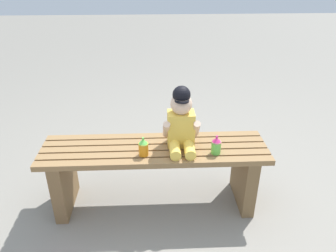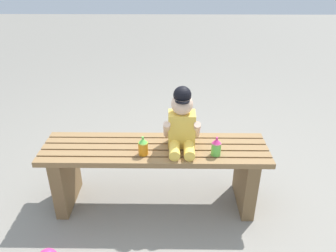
{
  "view_description": "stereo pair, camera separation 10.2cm",
  "coord_description": "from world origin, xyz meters",
  "px_view_note": "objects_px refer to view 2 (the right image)",
  "views": [
    {
      "loc": [
        0.01,
        -1.81,
        1.57
      ],
      "look_at": [
        0.09,
        -0.05,
        0.63
      ],
      "focal_mm": 35.1,
      "sensor_mm": 36.0,
      "label": 1
    },
    {
      "loc": [
        0.11,
        -1.81,
        1.57
      ],
      "look_at": [
        0.09,
        -0.05,
        0.63
      ],
      "focal_mm": 35.1,
      "sensor_mm": 36.0,
      "label": 2
    }
  ],
  "objects_px": {
    "park_bench": "(155,167)",
    "sippy_cup_left": "(143,146)",
    "child_figure": "(182,122)",
    "sippy_cup_right": "(216,147)"
  },
  "relations": [
    {
      "from": "park_bench",
      "to": "sippy_cup_left",
      "type": "bearing_deg",
      "value": -127.35
    },
    {
      "from": "child_figure",
      "to": "sippy_cup_right",
      "type": "xyz_separation_m",
      "value": [
        0.21,
        -0.1,
        -0.12
      ]
    },
    {
      "from": "sippy_cup_left",
      "to": "sippy_cup_right",
      "type": "height_order",
      "value": "same"
    },
    {
      "from": "park_bench",
      "to": "sippy_cup_right",
      "type": "relative_size",
      "value": 11.8
    },
    {
      "from": "park_bench",
      "to": "child_figure",
      "type": "height_order",
      "value": "child_figure"
    },
    {
      "from": "sippy_cup_left",
      "to": "sippy_cup_right",
      "type": "distance_m",
      "value": 0.45
    },
    {
      "from": "sippy_cup_left",
      "to": "child_figure",
      "type": "bearing_deg",
      "value": 23.17
    },
    {
      "from": "sippy_cup_left",
      "to": "sippy_cup_right",
      "type": "relative_size",
      "value": 1.0
    },
    {
      "from": "child_figure",
      "to": "sippy_cup_right",
      "type": "relative_size",
      "value": 3.26
    },
    {
      "from": "park_bench",
      "to": "child_figure",
      "type": "distance_m",
      "value": 0.37
    }
  ]
}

